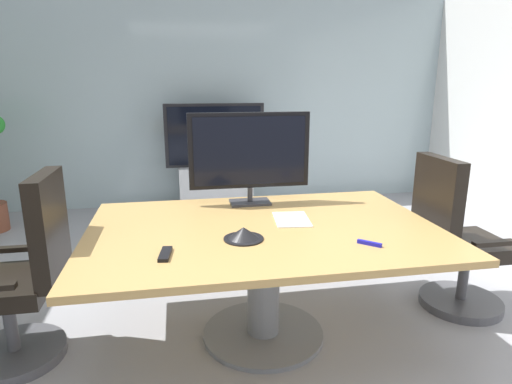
% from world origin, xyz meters
% --- Properties ---
extents(ground_plane, '(7.70, 7.70, 0.00)m').
position_xyz_m(ground_plane, '(0.00, 0.00, 0.00)').
color(ground_plane, '#99999E').
extents(wall_back_glass_partition, '(6.19, 0.10, 2.67)m').
position_xyz_m(wall_back_glass_partition, '(0.00, 3.35, 1.33)').
color(wall_back_glass_partition, '#9EB2B7').
rests_on(wall_back_glass_partition, ground).
extents(conference_table, '(2.06, 1.38, 0.73)m').
position_xyz_m(conference_table, '(-0.01, 0.13, 0.57)').
color(conference_table, '#B2894C').
rests_on(conference_table, ground).
extents(office_chair_left, '(0.60, 0.57, 1.09)m').
position_xyz_m(office_chair_left, '(-1.38, 0.17, 0.46)').
color(office_chair_left, '#4C4C51').
rests_on(office_chair_left, ground).
extents(office_chair_right, '(0.60, 0.57, 1.09)m').
position_xyz_m(office_chair_right, '(1.37, 0.24, 0.46)').
color(office_chair_right, '#4C4C51').
rests_on(office_chair_right, ground).
extents(tv_monitor, '(0.84, 0.18, 0.64)m').
position_xyz_m(tv_monitor, '(-0.00, 0.65, 1.09)').
color(tv_monitor, '#333338').
rests_on(tv_monitor, conference_table).
extents(wall_display_unit, '(1.20, 0.36, 1.31)m').
position_xyz_m(wall_display_unit, '(-0.03, 2.99, 0.44)').
color(wall_display_unit, '#B7BABC').
rests_on(wall_display_unit, ground).
extents(conference_phone, '(0.22, 0.22, 0.07)m').
position_xyz_m(conference_phone, '(-0.16, -0.05, 0.76)').
color(conference_phone, black).
rests_on(conference_phone, conference_table).
extents(remote_control, '(0.07, 0.17, 0.02)m').
position_xyz_m(remote_control, '(-0.57, -0.20, 0.74)').
color(remote_control, black).
rests_on(remote_control, conference_table).
extents(whiteboard_marker, '(0.11, 0.10, 0.02)m').
position_xyz_m(whiteboard_marker, '(0.49, -0.26, 0.74)').
color(whiteboard_marker, '#1919A5').
rests_on(whiteboard_marker, conference_table).
extents(paper_notepad, '(0.24, 0.32, 0.01)m').
position_xyz_m(paper_notepad, '(0.19, 0.23, 0.73)').
color(paper_notepad, white).
rests_on(paper_notepad, conference_table).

